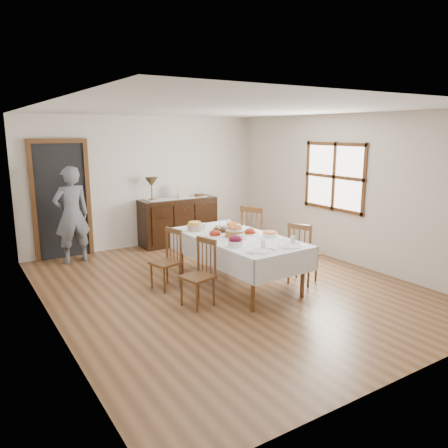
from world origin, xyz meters
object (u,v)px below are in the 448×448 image
sideboard (178,221)px  person (71,212)px  chair_right_near (302,253)px  chair_right_far (256,237)px  chair_left_near (200,272)px  dining_table (238,242)px  table_lamp (151,183)px  chair_left_far (168,259)px

sideboard → person: person is taller
chair_right_near → chair_right_far: size_ratio=0.88×
chair_left_near → chair_right_far: size_ratio=0.83×
dining_table → table_lamp: size_ratio=4.90×
dining_table → sideboard: (0.37, 2.73, -0.19)m
chair_right_near → table_lamp: (-1.05, 3.23, 0.83)m
dining_table → sideboard: bearing=80.1°
chair_left_near → chair_left_far: bearing=171.9°
person → table_lamp: size_ratio=3.99×
chair_right_far → sideboard: 2.27m
sideboard → person: (-2.17, -0.19, 0.44)m
chair_left_far → chair_right_near: (1.81, -0.93, 0.03)m
chair_right_far → sideboard: (-0.34, 2.25, -0.07)m
chair_left_far → table_lamp: size_ratio=1.94×
chair_right_far → chair_left_near: bearing=97.4°
table_lamp → dining_table: bearing=-86.0°
chair_left_far → dining_table: bearing=50.2°
person → chair_right_far: bearing=135.3°
chair_left_near → person: person is taller
chair_left_near → chair_right_far: 1.80m
chair_right_near → chair_right_far: chair_right_far is taller
sideboard → person: bearing=-175.1°
chair_left_near → chair_left_far: chair_left_near is taller
sideboard → chair_left_near: bearing=-111.6°
sideboard → table_lamp: table_lamp is taller
person → table_lamp: 1.67m
chair_left_far → table_lamp: bearing=147.4°
chair_right_near → table_lamp: size_ratio=2.08×
chair_left_near → table_lamp: bearing=154.1°
dining_table → person: bearing=123.0°
dining_table → chair_right_far: 0.87m
chair_right_far → table_lamp: table_lamp is taller
dining_table → sideboard: 2.76m
table_lamp → chair_right_near: bearing=-71.9°
chair_left_near → chair_right_far: (1.57, 0.87, 0.09)m
chair_left_far → chair_right_near: bearing=48.5°
table_lamp → sideboard: bearing=-1.8°
chair_right_near → person: (-2.67, 3.02, 0.43)m
chair_right_near → table_lamp: bearing=-7.5°
chair_left_far → chair_left_near: bearing=-8.7°
dining_table → chair_right_far: size_ratio=2.07×
chair_right_far → sideboard: size_ratio=0.69×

